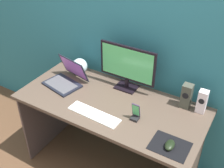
# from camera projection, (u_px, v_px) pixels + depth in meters

# --- Properties ---
(ground_plane) EXTENTS (8.00, 8.00, 0.00)m
(ground_plane) POSITION_uv_depth(u_px,v_px,m) (111.00, 166.00, 2.61)
(ground_plane) COLOR #513724
(wall_back) EXTENTS (6.00, 0.04, 2.50)m
(wall_back) POSITION_uv_depth(u_px,v_px,m) (137.00, 25.00, 2.20)
(wall_back) COLOR #286979
(wall_back) RESTS_ON ground_plane
(desk) EXTENTS (1.49, 0.68, 0.76)m
(desk) POSITION_uv_depth(u_px,v_px,m) (110.00, 117.00, 2.27)
(desk) COLOR #4E3E33
(desk) RESTS_ON ground_plane
(monitor) EXTENTS (0.49, 0.14, 0.38)m
(monitor) POSITION_uv_depth(u_px,v_px,m) (127.00, 66.00, 2.23)
(monitor) COLOR black
(monitor) RESTS_ON desk
(speaker_right) EXTENTS (0.07, 0.07, 0.18)m
(speaker_right) POSITION_uv_depth(u_px,v_px,m) (202.00, 101.00, 2.04)
(speaker_right) COLOR silver
(speaker_right) RESTS_ON desk
(speaker_near_monitor) EXTENTS (0.07, 0.08, 0.20)m
(speaker_near_monitor) POSITION_uv_depth(u_px,v_px,m) (186.00, 96.00, 2.09)
(speaker_near_monitor) COLOR #3D3F35
(speaker_near_monitor) RESTS_ON desk
(laptop) EXTENTS (0.35, 0.34, 0.21)m
(laptop) POSITION_uv_depth(u_px,v_px,m) (66.00, 79.00, 2.38)
(laptop) COLOR black
(laptop) RESTS_ON desk
(fishbowl) EXTENTS (0.14, 0.14, 0.14)m
(fishbowl) POSITION_uv_depth(u_px,v_px,m) (80.00, 66.00, 2.52)
(fishbowl) COLOR silver
(fishbowl) RESTS_ON desk
(keyboard_external) EXTENTS (0.42, 0.13, 0.01)m
(keyboard_external) POSITION_uv_depth(u_px,v_px,m) (94.00, 114.00, 2.06)
(keyboard_external) COLOR white
(keyboard_external) RESTS_ON desk
(mousepad) EXTENTS (0.25, 0.20, 0.00)m
(mousepad) POSITION_uv_depth(u_px,v_px,m) (170.00, 146.00, 1.80)
(mousepad) COLOR black
(mousepad) RESTS_ON desk
(mouse) EXTENTS (0.07, 0.10, 0.04)m
(mouse) POSITION_uv_depth(u_px,v_px,m) (170.00, 145.00, 1.78)
(mouse) COLOR black
(mouse) RESTS_ON mousepad
(phone_in_dock) EXTENTS (0.06, 0.06, 0.14)m
(phone_in_dock) POSITION_uv_depth(u_px,v_px,m) (136.00, 114.00, 1.99)
(phone_in_dock) COLOR black
(phone_in_dock) RESTS_ON desk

